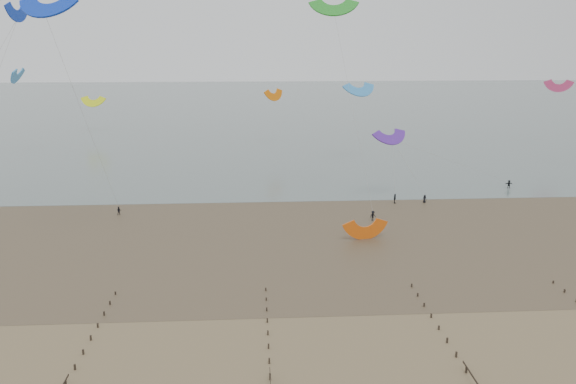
{
  "coord_description": "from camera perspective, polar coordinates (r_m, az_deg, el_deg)",
  "views": [
    {
      "loc": [
        3.0,
        -50.56,
        29.69
      ],
      "look_at": [
        7.65,
        28.0,
        8.0
      ],
      "focal_mm": 35.0,
      "sensor_mm": 36.0,
      "label": 1
    }
  ],
  "objects": [
    {
      "name": "ground",
      "position": [
        58.7,
        -6.06,
        -15.07
      ],
      "size": [
        500.0,
        500.0,
        0.0
      ],
      "primitive_type": "plane",
      "color": "brown",
      "rests_on": "ground"
    },
    {
      "name": "sea_and_shore",
      "position": [
        90.27,
        -7.72,
        -3.93
      ],
      "size": [
        500.0,
        665.0,
        0.03
      ],
      "color": "#475654",
      "rests_on": "ground"
    },
    {
      "name": "kitesurfers",
      "position": [
        106.32,
        10.75,
        -0.62
      ],
      "size": [
        148.85,
        20.07,
        1.81
      ],
      "color": "black",
      "rests_on": "ground"
    },
    {
      "name": "grounded_kite",
      "position": [
        86.77,
        7.83,
        -4.75
      ],
      "size": [
        6.77,
        5.71,
        3.3
      ],
      "primitive_type": null,
      "rotation": [
        1.54,
        0.0,
        0.19
      ],
      "color": "#E4580E",
      "rests_on": "ground"
    },
    {
      "name": "kites_airborne",
      "position": [
        136.09,
        -11.17,
        11.73
      ],
      "size": [
        250.82,
        126.4,
        41.25
      ],
      "color": "orange",
      "rests_on": "ground"
    }
  ]
}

